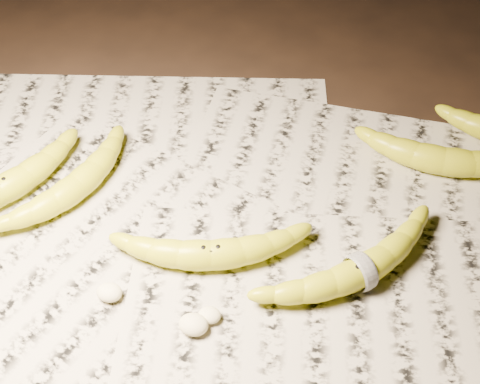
% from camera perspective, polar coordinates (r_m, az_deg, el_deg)
% --- Properties ---
extents(ground, '(3.00, 3.00, 0.00)m').
position_cam_1_polar(ground, '(0.87, -0.33, -3.84)').
color(ground, black).
rests_on(ground, ground).
extents(newspaper_patch, '(0.90, 0.70, 0.01)m').
position_cam_1_polar(newspaper_patch, '(0.86, -0.02, -4.05)').
color(newspaper_patch, '#AEA895').
rests_on(newspaper_patch, ground).
extents(banana_left_a, '(0.19, 0.23, 0.04)m').
position_cam_1_polar(banana_left_a, '(0.94, -19.82, 0.24)').
color(banana_left_a, '#B7BC17').
rests_on(banana_left_a, newspaper_patch).
extents(banana_left_b, '(0.14, 0.21, 0.04)m').
position_cam_1_polar(banana_left_b, '(0.92, -13.81, 0.65)').
color(banana_left_b, '#B7BC17').
rests_on(banana_left_b, newspaper_patch).
extents(banana_center, '(0.22, 0.12, 0.04)m').
position_cam_1_polar(banana_center, '(0.82, -2.48, -5.22)').
color(banana_center, '#B7BC17').
rests_on(banana_center, newspaper_patch).
extents(banana_taped, '(0.21, 0.21, 0.04)m').
position_cam_1_polar(banana_taped, '(0.82, 10.27, -6.55)').
color(banana_taped, '#B7BC17').
rests_on(banana_taped, newspaper_patch).
extents(banana_upper_a, '(0.21, 0.07, 0.04)m').
position_cam_1_polar(banana_upper_a, '(0.97, 16.99, 2.72)').
color(banana_upper_a, '#B7BC17').
rests_on(banana_upper_a, newspaper_patch).
extents(measuring_tape, '(0.04, 0.04, 0.05)m').
position_cam_1_polar(measuring_tape, '(0.82, 10.27, -6.55)').
color(measuring_tape, white).
rests_on(measuring_tape, newspaper_patch).
extents(flesh_chunk_a, '(0.03, 0.03, 0.02)m').
position_cam_1_polar(flesh_chunk_a, '(0.81, -11.13, -8.25)').
color(flesh_chunk_a, '#F7F3BF').
rests_on(flesh_chunk_a, newspaper_patch).
extents(flesh_chunk_b, '(0.03, 0.03, 0.02)m').
position_cam_1_polar(flesh_chunk_b, '(0.77, -4.00, -11.06)').
color(flesh_chunk_b, '#F7F3BF').
rests_on(flesh_chunk_b, newspaper_patch).
extents(flesh_chunk_c, '(0.03, 0.02, 0.02)m').
position_cam_1_polar(flesh_chunk_c, '(0.78, -2.62, -10.30)').
color(flesh_chunk_c, '#F7F3BF').
rests_on(flesh_chunk_c, newspaper_patch).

